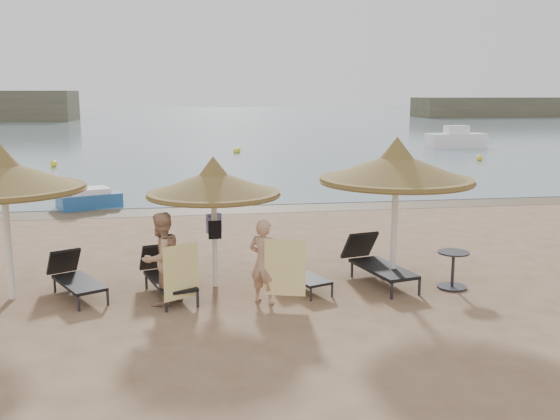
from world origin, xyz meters
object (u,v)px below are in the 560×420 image
(person_left, at_px, (161,251))
(lounger_far_right, at_px, (376,262))
(side_table, at_px, (453,271))
(person_right, at_px, (264,255))
(lounger_far_left, at_px, (74,277))
(pedal_boat, at_px, (88,198))
(lounger_near_right, at_px, (297,271))
(palapa_left, at_px, (3,176))
(lounger_near_left, at_px, (166,274))
(palapa_center, at_px, (214,183))
(palapa_right, at_px, (396,168))

(person_left, bearing_deg, lounger_far_right, 145.84)
(side_table, distance_m, person_right, 3.85)
(lounger_far_left, bearing_deg, person_right, -44.17)
(lounger_far_left, height_order, person_left, person_left)
(person_left, xyz_separation_m, pedal_boat, (-2.70, 10.19, -0.65))
(pedal_boat, bearing_deg, lounger_near_right, -82.93)
(person_right, bearing_deg, pedal_boat, -31.30)
(palapa_left, relative_size, lounger_far_left, 1.59)
(lounger_near_left, bearing_deg, person_right, -41.83)
(lounger_far_left, bearing_deg, pedal_boat, 68.44)
(palapa_center, xyz_separation_m, side_table, (4.63, -0.87, -1.73))
(palapa_left, xyz_separation_m, palapa_right, (7.31, -0.40, 0.06))
(person_left, bearing_deg, lounger_near_left, -138.95)
(lounger_far_left, distance_m, person_left, 1.95)
(side_table, height_order, person_left, person_left)
(palapa_center, distance_m, lounger_far_right, 3.67)
(lounger_near_right, relative_size, pedal_boat, 0.74)
(side_table, bearing_deg, lounger_far_left, 174.11)
(lounger_far_right, xyz_separation_m, person_right, (-2.44, -0.96, 0.50))
(lounger_far_left, height_order, lounger_far_right, lounger_far_right)
(lounger_near_right, xyz_separation_m, person_right, (-0.78, -0.84, 0.59))
(palapa_center, xyz_separation_m, pedal_boat, (-3.72, 9.29, -1.74))
(pedal_boat, bearing_deg, lounger_far_right, -75.59)
(pedal_boat, bearing_deg, person_right, -88.45)
(lounger_far_left, distance_m, pedal_boat, 9.46)
(palapa_left, distance_m, person_left, 3.18)
(side_table, bearing_deg, person_left, -179.66)
(lounger_near_right, xyz_separation_m, lounger_far_right, (1.65, 0.12, 0.09))
(palapa_left, bearing_deg, lounger_near_left, -2.48)
(palapa_left, xyz_separation_m, pedal_boat, (0.10, 9.46, -1.98))
(palapa_right, relative_size, lounger_far_right, 1.40)
(palapa_left, xyz_separation_m, lounger_near_right, (5.43, -0.13, -2.00))
(lounger_near_left, xyz_separation_m, pedal_boat, (-2.76, 9.58, -0.05))
(lounger_far_right, distance_m, pedal_boat, 11.77)
(lounger_far_right, relative_size, person_left, 1.09)
(lounger_near_left, bearing_deg, palapa_center, 0.79)
(palapa_left, distance_m, palapa_right, 7.32)
(lounger_near_right, distance_m, pedal_boat, 10.97)
(palapa_right, relative_size, person_left, 1.52)
(palapa_right, xyz_separation_m, lounger_near_left, (-4.46, 0.27, -1.99))
(lounger_near_right, distance_m, person_left, 2.78)
(person_right, xyz_separation_m, pedal_boat, (-4.55, 10.43, -0.57))
(palapa_right, distance_m, side_table, 2.34)
(lounger_near_left, bearing_deg, person_left, -111.71)
(palapa_left, distance_m, lounger_near_right, 5.78)
(lounger_far_right, bearing_deg, palapa_left, 166.72)
(palapa_center, relative_size, lounger_far_left, 1.43)
(lounger_near_right, xyz_separation_m, pedal_boat, (-5.33, 9.59, 0.02))
(palapa_center, height_order, pedal_boat, palapa_center)
(lounger_far_left, relative_size, lounger_near_right, 1.10)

